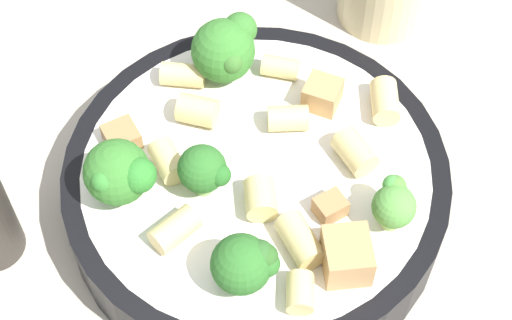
{
  "coord_description": "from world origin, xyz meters",
  "views": [
    {
      "loc": [
        -0.26,
        -0.09,
        0.45
      ],
      "look_at": [
        0.0,
        0.0,
        0.05
      ],
      "focal_mm": 60.0,
      "sensor_mm": 36.0,
      "label": 1
    }
  ],
  "objects_px": {
    "rigatoni_10": "(168,161)",
    "pasta_bowl": "(256,186)",
    "broccoli_floret_3": "(119,173)",
    "chicken_chunk_3": "(347,256)",
    "broccoli_floret_1": "(204,170)",
    "broccoli_floret_2": "(246,263)",
    "rigatoni_3": "(300,293)",
    "rigatoni_0": "(355,152)",
    "rigatoni_6": "(288,118)",
    "broccoli_floret_4": "(394,203)",
    "chicken_chunk_1": "(122,137)",
    "chicken_chunk_2": "(322,94)",
    "rigatoni_2": "(280,67)",
    "rigatoni_4": "(385,101)",
    "broccoli_floret_0": "(226,49)",
    "chicken_chunk_0": "(330,207)",
    "rigatoni_7": "(198,110)",
    "rigatoni_9": "(175,230)",
    "rigatoni_8": "(183,75)",
    "rigatoni_5": "(261,198)",
    "rigatoni_1": "(300,240)"
  },
  "relations": [
    {
      "from": "rigatoni_10",
      "to": "chicken_chunk_1",
      "type": "bearing_deg",
      "value": 76.03
    },
    {
      "from": "pasta_bowl",
      "to": "rigatoni_7",
      "type": "relative_size",
      "value": 9.71
    },
    {
      "from": "broccoli_floret_4",
      "to": "rigatoni_0",
      "type": "height_order",
      "value": "broccoli_floret_4"
    },
    {
      "from": "rigatoni_1",
      "to": "rigatoni_5",
      "type": "xyz_separation_m",
      "value": [
        0.02,
        0.03,
        0.0
      ]
    },
    {
      "from": "broccoli_floret_3",
      "to": "rigatoni_7",
      "type": "relative_size",
      "value": 1.83
    },
    {
      "from": "rigatoni_2",
      "to": "rigatoni_4",
      "type": "xyz_separation_m",
      "value": [
        -0.01,
        -0.07,
        0.0
      ]
    },
    {
      "from": "rigatoni_4",
      "to": "rigatoni_5",
      "type": "bearing_deg",
      "value": 151.98
    },
    {
      "from": "rigatoni_6",
      "to": "rigatoni_10",
      "type": "height_order",
      "value": "same"
    },
    {
      "from": "broccoli_floret_1",
      "to": "rigatoni_8",
      "type": "distance_m",
      "value": 0.08
    },
    {
      "from": "chicken_chunk_2",
      "to": "chicken_chunk_1",
      "type": "bearing_deg",
      "value": 123.31
    },
    {
      "from": "pasta_bowl",
      "to": "broccoli_floret_2",
      "type": "relative_size",
      "value": 6.16
    },
    {
      "from": "broccoli_floret_0",
      "to": "broccoli_floret_3",
      "type": "bearing_deg",
      "value": 167.93
    },
    {
      "from": "rigatoni_6",
      "to": "rigatoni_10",
      "type": "bearing_deg",
      "value": 133.28
    },
    {
      "from": "broccoli_floret_4",
      "to": "chicken_chunk_2",
      "type": "relative_size",
      "value": 1.48
    },
    {
      "from": "broccoli_floret_3",
      "to": "rigatoni_2",
      "type": "relative_size",
      "value": 1.88
    },
    {
      "from": "broccoli_floret_0",
      "to": "broccoli_floret_3",
      "type": "relative_size",
      "value": 1.03
    },
    {
      "from": "rigatoni_0",
      "to": "chicken_chunk_1",
      "type": "distance_m",
      "value": 0.14
    },
    {
      "from": "pasta_bowl",
      "to": "chicken_chunk_2",
      "type": "height_order",
      "value": "chicken_chunk_2"
    },
    {
      "from": "broccoli_floret_1",
      "to": "rigatoni_6",
      "type": "xyz_separation_m",
      "value": [
        0.06,
        -0.03,
        -0.01
      ]
    },
    {
      "from": "pasta_bowl",
      "to": "chicken_chunk_3",
      "type": "height_order",
      "value": "chicken_chunk_3"
    },
    {
      "from": "rigatoni_10",
      "to": "chicken_chunk_3",
      "type": "xyz_separation_m",
      "value": [
        -0.03,
        -0.11,
        0.0
      ]
    },
    {
      "from": "pasta_bowl",
      "to": "rigatoni_9",
      "type": "distance_m",
      "value": 0.07
    },
    {
      "from": "rigatoni_7",
      "to": "chicken_chunk_2",
      "type": "xyz_separation_m",
      "value": [
        0.04,
        -0.07,
        -0.0
      ]
    },
    {
      "from": "rigatoni_2",
      "to": "rigatoni_1",
      "type": "bearing_deg",
      "value": -156.73
    },
    {
      "from": "chicken_chunk_1",
      "to": "rigatoni_3",
      "type": "bearing_deg",
      "value": -115.53
    },
    {
      "from": "rigatoni_0",
      "to": "rigatoni_7",
      "type": "xyz_separation_m",
      "value": [
        -0.0,
        0.1,
        0.0
      ]
    },
    {
      "from": "broccoli_floret_3",
      "to": "rigatoni_0",
      "type": "distance_m",
      "value": 0.13
    },
    {
      "from": "chicken_chunk_0",
      "to": "pasta_bowl",
      "type": "bearing_deg",
      "value": 74.36
    },
    {
      "from": "broccoli_floret_1",
      "to": "broccoli_floret_4",
      "type": "height_order",
      "value": "broccoli_floret_1"
    },
    {
      "from": "rigatoni_6",
      "to": "rigatoni_10",
      "type": "distance_m",
      "value": 0.08
    },
    {
      "from": "rigatoni_6",
      "to": "rigatoni_8",
      "type": "xyz_separation_m",
      "value": [
        0.01,
        0.07,
        -0.0
      ]
    },
    {
      "from": "broccoli_floret_1",
      "to": "broccoli_floret_2",
      "type": "distance_m",
      "value": 0.06
    },
    {
      "from": "pasta_bowl",
      "to": "rigatoni_1",
      "type": "distance_m",
      "value": 0.06
    },
    {
      "from": "broccoli_floret_4",
      "to": "rigatoni_6",
      "type": "height_order",
      "value": "broccoli_floret_4"
    },
    {
      "from": "broccoli_floret_3",
      "to": "rigatoni_10",
      "type": "bearing_deg",
      "value": -32.24
    },
    {
      "from": "rigatoni_0",
      "to": "rigatoni_4",
      "type": "xyz_separation_m",
      "value": [
        0.04,
        -0.01,
        -0.0
      ]
    },
    {
      "from": "pasta_bowl",
      "to": "rigatoni_3",
      "type": "distance_m",
      "value": 0.09
    },
    {
      "from": "rigatoni_9",
      "to": "chicken_chunk_2",
      "type": "bearing_deg",
      "value": -22.74
    },
    {
      "from": "broccoli_floret_0",
      "to": "rigatoni_2",
      "type": "height_order",
      "value": "broccoli_floret_0"
    },
    {
      "from": "chicken_chunk_0",
      "to": "chicken_chunk_2",
      "type": "relative_size",
      "value": 0.79
    },
    {
      "from": "rigatoni_10",
      "to": "pasta_bowl",
      "type": "bearing_deg",
      "value": -71.59
    },
    {
      "from": "rigatoni_3",
      "to": "rigatoni_10",
      "type": "height_order",
      "value": "same"
    },
    {
      "from": "broccoli_floret_3",
      "to": "rigatoni_0",
      "type": "bearing_deg",
      "value": -59.97
    },
    {
      "from": "rigatoni_10",
      "to": "chicken_chunk_2",
      "type": "bearing_deg",
      "value": -42.59
    },
    {
      "from": "rigatoni_0",
      "to": "rigatoni_9",
      "type": "relative_size",
      "value": 0.95
    },
    {
      "from": "broccoli_floret_1",
      "to": "broccoli_floret_2",
      "type": "relative_size",
      "value": 0.94
    },
    {
      "from": "rigatoni_7",
      "to": "chicken_chunk_1",
      "type": "bearing_deg",
      "value": 130.64
    },
    {
      "from": "broccoli_floret_3",
      "to": "rigatoni_0",
      "type": "relative_size",
      "value": 1.67
    },
    {
      "from": "rigatoni_2",
      "to": "chicken_chunk_2",
      "type": "xyz_separation_m",
      "value": [
        -0.01,
        -0.03,
        0.0
      ]
    },
    {
      "from": "broccoli_floret_3",
      "to": "chicken_chunk_3",
      "type": "relative_size",
      "value": 1.55
    }
  ]
}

